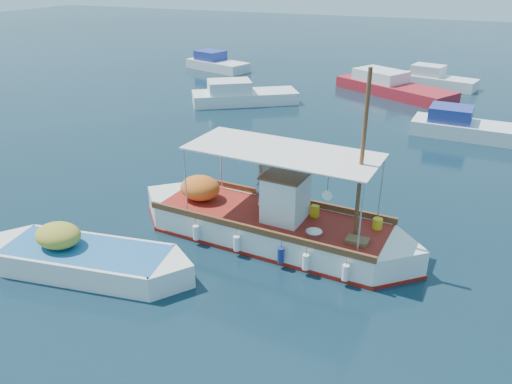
% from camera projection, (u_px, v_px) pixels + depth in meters
% --- Properties ---
extents(ground, '(160.00, 160.00, 0.00)m').
position_uv_depth(ground, '(275.00, 245.00, 17.20)').
color(ground, black).
rests_on(ground, ground).
extents(fishing_caique, '(10.56, 3.53, 6.46)m').
position_uv_depth(fishing_caique, '(269.00, 225.00, 17.32)').
color(fishing_caique, white).
rests_on(fishing_caique, ground).
extents(dinghy, '(7.10, 2.72, 1.75)m').
position_uv_depth(dinghy, '(85.00, 261.00, 15.61)').
color(dinghy, white).
rests_on(dinghy, ground).
extents(bg_boat_nw, '(7.26, 5.87, 1.80)m').
position_uv_depth(bg_boat_nw, '(242.00, 96.00, 34.16)').
color(bg_boat_nw, silver).
rests_on(bg_boat_nw, ground).
extents(bg_boat_n, '(9.18, 6.85, 1.80)m').
position_uv_depth(bg_boat_n, '(391.00, 87.00, 36.56)').
color(bg_boat_n, '#A31B25').
rests_on(bg_boat_n, ground).
extents(bg_boat_ne, '(5.67, 2.53, 1.80)m').
position_uv_depth(bg_boat_ne, '(461.00, 127.00, 27.72)').
color(bg_boat_ne, silver).
rests_on(bg_boat_ne, ground).
extents(bg_boat_far_w, '(6.36, 4.03, 1.80)m').
position_uv_depth(bg_boat_far_w, '(216.00, 64.00, 44.85)').
color(bg_boat_far_w, silver).
rests_on(bg_boat_far_w, ground).
extents(bg_boat_far_n, '(6.02, 3.35, 1.80)m').
position_uv_depth(bg_boat_far_n, '(436.00, 80.00, 38.70)').
color(bg_boat_far_n, silver).
rests_on(bg_boat_far_n, ground).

